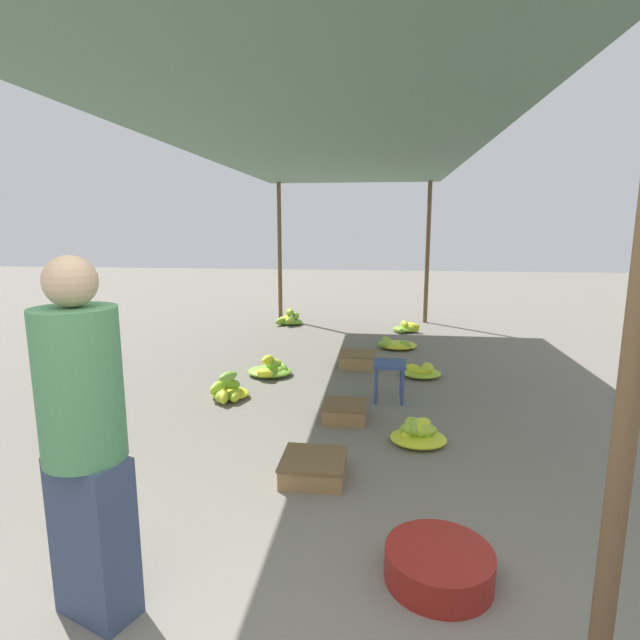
{
  "coord_description": "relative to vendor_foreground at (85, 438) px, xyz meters",
  "views": [
    {
      "loc": [
        0.6,
        -1.41,
        1.82
      ],
      "look_at": [
        0.0,
        3.3,
        0.93
      ],
      "focal_mm": 28.0,
      "sensor_mm": 36.0,
      "label": 1
    }
  ],
  "objects": [
    {
      "name": "banana_pile_left_1",
      "position": [
        -0.04,
        3.9,
        -0.8
      ],
      "size": [
        0.55,
        0.58,
        0.27
      ],
      "color": "yellow",
      "rests_on": "ground"
    },
    {
      "name": "banana_pile_left_0",
      "position": [
        -0.32,
        2.99,
        -0.8
      ],
      "size": [
        0.41,
        0.5,
        0.29
      ],
      "color": "#7FB735",
      "rests_on": "ground"
    },
    {
      "name": "canopy_post_front_right",
      "position": [
        2.14,
        -0.24,
        0.44
      ],
      "size": [
        0.08,
        0.08,
        2.65
      ],
      "primitive_type": "cylinder",
      "color": "brown",
      "rests_on": "ground"
    },
    {
      "name": "crate_far",
      "position": [
        1.01,
        4.44,
        -0.79
      ],
      "size": [
        0.48,
        0.48,
        0.19
      ],
      "color": "#9E7A4C",
      "rests_on": "ground"
    },
    {
      "name": "banana_pile_right_2",
      "position": [
        1.81,
        4.08,
        -0.82
      ],
      "size": [
        0.48,
        0.48,
        0.19
      ],
      "color": "yellow",
      "rests_on": "ground"
    },
    {
      "name": "stool",
      "position": [
        1.4,
        3.17,
        -0.55
      ],
      "size": [
        0.34,
        0.34,
        0.42
      ],
      "color": "#384C84",
      "rests_on": "ground"
    },
    {
      "name": "vendor_foreground",
      "position": [
        0.0,
        0.0,
        0.0
      ],
      "size": [
        0.47,
        0.47,
        1.7
      ],
      "color": "#384766",
      "rests_on": "ground"
    },
    {
      "name": "canopy_post_back_right",
      "position": [
        2.14,
        7.72,
        0.44
      ],
      "size": [
        0.08,
        0.08,
        2.65
      ],
      "primitive_type": "cylinder",
      "color": "brown",
      "rests_on": "ground"
    },
    {
      "name": "canopy_tarp",
      "position": [
        0.71,
        3.74,
        1.79
      ],
      "size": [
        3.25,
        8.36,
        0.04
      ],
      "primitive_type": "cube",
      "color": "#567A60",
      "rests_on": "canopy_post_front_left"
    },
    {
      "name": "banana_pile_right_0",
      "position": [
        1.63,
        2.12,
        -0.79
      ],
      "size": [
        0.48,
        0.43,
        0.22
      ],
      "color": "#85BA34",
      "rests_on": "ground"
    },
    {
      "name": "banana_pile_right_3",
      "position": [
        1.53,
        5.51,
        -0.83
      ],
      "size": [
        0.61,
        0.53,
        0.14
      ],
      "color": "#8ABC33",
      "rests_on": "ground"
    },
    {
      "name": "banana_pile_left_2",
      "position": [
        -0.43,
        7.15,
        -0.78
      ],
      "size": [
        0.52,
        0.5,
        0.31
      ],
      "color": "#98C131",
      "rests_on": "ground"
    },
    {
      "name": "banana_pile_right_1",
      "position": [
        1.74,
        6.74,
        -0.81
      ],
      "size": [
        0.52,
        0.46,
        0.2
      ],
      "color": "#BACF2B",
      "rests_on": "ground"
    },
    {
      "name": "basin_black",
      "position": [
        1.63,
        0.42,
        -0.8
      ],
      "size": [
        0.56,
        0.56,
        0.17
      ],
      "color": "maroon",
      "rests_on": "ground"
    },
    {
      "name": "crate_near",
      "position": [
        0.84,
        1.41,
        -0.8
      ],
      "size": [
        0.47,
        0.47,
        0.16
      ],
      "color": "olive",
      "rests_on": "ground"
    },
    {
      "name": "crate_mid",
      "position": [
        0.98,
        2.56,
        -0.8
      ],
      "size": [
        0.41,
        0.41,
        0.16
      ],
      "color": "olive",
      "rests_on": "ground"
    },
    {
      "name": "canopy_post_back_left",
      "position": [
        -0.71,
        7.72,
        0.44
      ],
      "size": [
        0.08,
        0.08,
        2.65
      ],
      "primitive_type": "cylinder",
      "color": "brown",
      "rests_on": "ground"
    }
  ]
}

